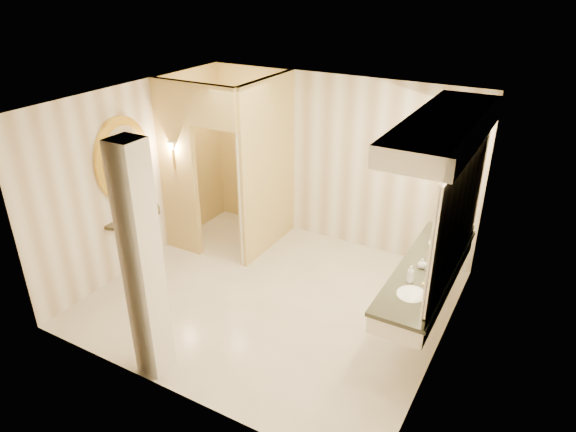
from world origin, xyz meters
The scene contains 16 objects.
floor centered at (0.00, 0.00, 0.00)m, with size 4.50×4.50×0.00m, color #EFE3CE.
ceiling centered at (0.00, 0.00, 2.70)m, with size 4.50×4.50×0.00m, color silver.
wall_back centered at (0.00, 2.00, 1.35)m, with size 4.50×0.02×2.70m, color white.
wall_front centered at (0.00, -2.00, 1.35)m, with size 4.50×0.02×2.70m, color white.
wall_left centered at (-2.25, 0.00, 1.35)m, with size 0.02×4.00×2.70m, color white.
wall_right centered at (2.25, 0.00, 1.35)m, with size 0.02×4.00×2.70m, color white.
toilet_closet centered at (-1.11, 0.97, 1.39)m, with size 1.50×1.55×2.70m.
wall_sconce centered at (-1.93, 0.43, 1.73)m, with size 0.14×0.14×0.42m.
vanity centered at (1.98, 0.40, 1.63)m, with size 0.75×2.59×2.09m.
console_shelf centered at (-2.21, -0.27, 1.34)m, with size 0.95×0.95×1.93m.
pillar centered at (-0.45, -1.79, 1.35)m, with size 0.31×0.31×2.70m, color white.
tissue_box centered at (-2.07, -0.33, 0.95)m, with size 0.14×0.14×0.14m, color black.
toilet centered at (-1.10, 1.72, 0.40)m, with size 0.45×0.79×0.81m, color white.
soap_bottle_a centered at (1.96, 0.33, 0.94)m, with size 0.06×0.06×0.13m, color beige.
soap_bottle_b centered at (1.89, 0.33, 0.94)m, with size 0.10×0.10×0.13m, color silver.
soap_bottle_c centered at (1.86, -0.02, 0.98)m, with size 0.08×0.08×0.21m, color #C6B28C.
Camera 1 is at (3.06, -4.99, 4.11)m, focal length 32.00 mm.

